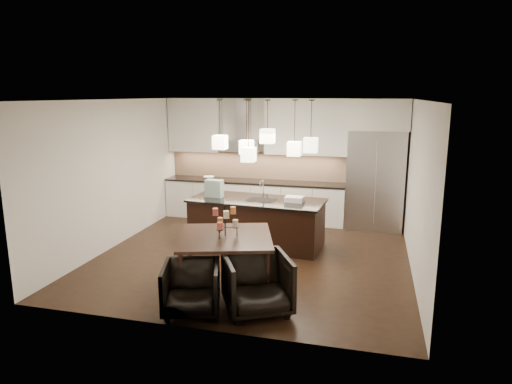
% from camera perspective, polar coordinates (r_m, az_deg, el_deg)
% --- Properties ---
extents(floor, '(5.50, 5.50, 0.02)m').
position_cam_1_polar(floor, '(8.43, -0.34, -8.01)').
color(floor, black).
rests_on(floor, ground).
extents(ceiling, '(5.50, 5.50, 0.02)m').
position_cam_1_polar(ceiling, '(7.91, -0.37, 11.54)').
color(ceiling, white).
rests_on(ceiling, wall_back).
extents(wall_back, '(5.50, 0.02, 2.80)m').
position_cam_1_polar(wall_back, '(10.71, 3.44, 4.10)').
color(wall_back, silver).
rests_on(wall_back, ground).
extents(wall_front, '(5.50, 0.02, 2.80)m').
position_cam_1_polar(wall_front, '(5.50, -7.76, -3.74)').
color(wall_front, silver).
rests_on(wall_front, ground).
extents(wall_left, '(0.02, 5.50, 2.80)m').
position_cam_1_polar(wall_left, '(9.14, -17.33, 2.19)').
color(wall_left, silver).
rests_on(wall_left, ground).
extents(wall_right, '(0.02, 5.50, 2.80)m').
position_cam_1_polar(wall_right, '(7.83, 19.58, 0.43)').
color(wall_right, silver).
rests_on(wall_right, ground).
extents(refrigerator, '(1.20, 0.72, 2.15)m').
position_cam_1_polar(refrigerator, '(10.19, 14.66, 1.46)').
color(refrigerator, '#B7B7BA').
rests_on(refrigerator, floor).
extents(fridge_panel, '(1.26, 0.72, 0.65)m').
position_cam_1_polar(fridge_panel, '(10.04, 15.09, 9.34)').
color(fridge_panel, silver).
rests_on(fridge_panel, refrigerator).
extents(lower_cabinets, '(4.21, 0.62, 0.88)m').
position_cam_1_polar(lower_cabinets, '(10.71, -0.25, -1.11)').
color(lower_cabinets, silver).
rests_on(lower_cabinets, floor).
extents(countertop, '(4.21, 0.66, 0.04)m').
position_cam_1_polar(countertop, '(10.61, -0.26, 1.31)').
color(countertop, black).
rests_on(countertop, lower_cabinets).
extents(backsplash, '(4.21, 0.02, 0.63)m').
position_cam_1_polar(backsplash, '(10.84, 0.15, 3.34)').
color(backsplash, '#D4A987').
rests_on(backsplash, countertop).
extents(upper_cab_left, '(1.25, 0.35, 1.25)m').
position_cam_1_polar(upper_cab_left, '(11.04, -7.59, 8.31)').
color(upper_cab_left, silver).
rests_on(upper_cab_left, wall_back).
extents(upper_cab_right, '(1.85, 0.35, 1.25)m').
position_cam_1_polar(upper_cab_right, '(10.35, 6.32, 8.09)').
color(upper_cab_right, silver).
rests_on(upper_cab_right, wall_back).
extents(hood_canopy, '(0.90, 0.52, 0.24)m').
position_cam_1_polar(hood_canopy, '(10.61, -1.77, 5.79)').
color(hood_canopy, '#B7B7BA').
rests_on(hood_canopy, wall_back).
extents(hood_chimney, '(0.30, 0.28, 0.96)m').
position_cam_1_polar(hood_chimney, '(10.67, -1.62, 9.06)').
color(hood_chimney, '#B7B7BA').
rests_on(hood_chimney, hood_canopy).
extents(fruit_bowl, '(0.33, 0.33, 0.06)m').
position_cam_1_polar(fruit_bowl, '(10.88, -5.91, 1.80)').
color(fruit_bowl, silver).
rests_on(fruit_bowl, countertop).
extents(island_body, '(2.56, 1.19, 0.88)m').
position_cam_1_polar(island_body, '(8.86, 0.08, -3.94)').
color(island_body, black).
rests_on(island_body, floor).
extents(island_top, '(2.65, 1.28, 0.04)m').
position_cam_1_polar(island_top, '(8.75, 0.08, -1.05)').
color(island_top, black).
rests_on(island_top, island_body).
extents(faucet, '(0.12, 0.25, 0.38)m').
position_cam_1_polar(faucet, '(8.76, 0.91, 0.38)').
color(faucet, silver).
rests_on(faucet, island_top).
extents(tote_bag, '(0.35, 0.21, 0.34)m').
position_cam_1_polar(tote_bag, '(8.96, -5.25, 0.45)').
color(tote_bag, '#245B48').
rests_on(tote_bag, island_top).
extents(food_container, '(0.36, 0.27, 0.10)m').
position_cam_1_polar(food_container, '(8.57, 4.82, -0.90)').
color(food_container, silver).
rests_on(food_container, island_top).
extents(dining_table, '(1.70, 1.70, 0.82)m').
position_cam_1_polar(dining_table, '(7.00, -3.81, -8.68)').
color(dining_table, black).
rests_on(dining_table, floor).
extents(candelabra, '(0.49, 0.49, 0.48)m').
position_cam_1_polar(candelabra, '(6.80, -3.89, -3.57)').
color(candelabra, black).
rests_on(candelabra, dining_table).
extents(candle_a, '(0.10, 0.10, 0.11)m').
position_cam_1_polar(candle_a, '(6.81, -2.59, -3.93)').
color(candle_a, beige).
rests_on(candle_a, candelabra).
extents(candle_b, '(0.10, 0.10, 0.11)m').
position_cam_1_polar(candle_b, '(6.94, -4.49, -3.65)').
color(candle_b, '#C8682E').
rests_on(candle_b, candelabra).
extents(candle_c, '(0.10, 0.10, 0.11)m').
position_cam_1_polar(candle_c, '(6.69, -4.56, -4.26)').
color(candle_c, '#B14539').
rests_on(candle_c, candelabra).
extents(candle_d, '(0.10, 0.10, 0.11)m').
position_cam_1_polar(candle_d, '(6.86, -2.88, -2.31)').
color(candle_d, '#C8682E').
rests_on(candle_d, candelabra).
extents(candle_e, '(0.10, 0.10, 0.11)m').
position_cam_1_polar(candle_e, '(6.79, -5.09, -2.49)').
color(candle_e, '#B14539').
rests_on(candle_e, candelabra).
extents(candle_f, '(0.10, 0.10, 0.11)m').
position_cam_1_polar(candle_f, '(6.63, -3.74, -2.83)').
color(candle_f, beige).
rests_on(candle_f, candelabra).
extents(armchair_left, '(0.93, 0.95, 0.69)m').
position_cam_1_polar(armchair_left, '(6.30, -8.11, -11.84)').
color(armchair_left, black).
rests_on(armchair_left, floor).
extents(armchair_right, '(1.16, 1.17, 0.79)m').
position_cam_1_polar(armchair_right, '(6.25, 0.16, -11.39)').
color(armchair_right, black).
rests_on(armchair_right, floor).
extents(pendant_a, '(0.24, 0.24, 0.26)m').
position_cam_1_polar(pendant_a, '(8.66, -4.52, 6.22)').
color(pendant_a, '#F5EDC0').
rests_on(pendant_a, ceiling).
extents(pendant_b, '(0.24, 0.24, 0.26)m').
position_cam_1_polar(pendant_b, '(8.82, -1.19, 5.65)').
color(pendant_b, '#F5EDC0').
rests_on(pendant_b, ceiling).
extents(pendant_c, '(0.24, 0.24, 0.26)m').
position_cam_1_polar(pendant_c, '(8.31, 1.45, 7.00)').
color(pendant_c, '#F5EDC0').
rests_on(pendant_c, ceiling).
extents(pendant_d, '(0.24, 0.24, 0.26)m').
position_cam_1_polar(pendant_d, '(8.50, 4.81, 5.40)').
color(pendant_d, '#F5EDC0').
rests_on(pendant_d, ceiling).
extents(pendant_e, '(0.24, 0.24, 0.26)m').
position_cam_1_polar(pendant_e, '(8.21, 6.84, 5.84)').
color(pendant_e, '#F5EDC0').
rests_on(pendant_e, ceiling).
extents(pendant_f, '(0.24, 0.24, 0.26)m').
position_cam_1_polar(pendant_f, '(8.37, -0.94, 4.71)').
color(pendant_f, '#F5EDC0').
rests_on(pendant_f, ceiling).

